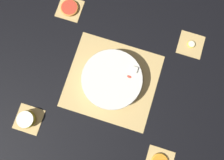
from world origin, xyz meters
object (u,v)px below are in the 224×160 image
Objects in this scene: apple_half at (27,119)px; grapefruit_slice at (69,8)px; fruit_salad_bowl at (112,80)px; banana_coin_single at (191,44)px.

apple_half is 0.61m from grapefruit_slice.
fruit_salad_bowl is 0.45m from banana_coin_single.
apple_half is 0.90m from banana_coin_single.
apple_half reaches higher than grapefruit_slice.
banana_coin_single is 0.66m from grapefruit_slice.
banana_coin_single is at bearing -0.00° from grapefruit_slice.
grapefruit_slice is (0.00, 0.61, -0.02)m from apple_half.
banana_coin_single is at bearing 42.50° from fruit_salad_bowl.
apple_half is at bearing -90.00° from grapefruit_slice.
fruit_salad_bowl reaches higher than apple_half.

